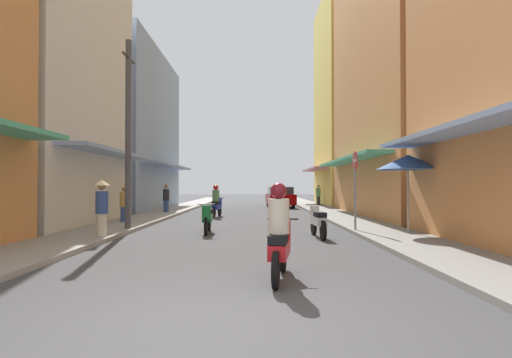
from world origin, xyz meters
TOP-DOWN VIEW (x-y plane):
  - ground_plane at (0.00, 19.15)m, footprint 101.84×101.84m
  - sidewalk_left at (-4.54, 19.15)m, footprint 2.01×54.29m
  - sidewalk_right at (4.54, 19.15)m, footprint 2.01×54.29m
  - building_left_mid at (-8.54, 11.66)m, footprint 7.05×8.26m
  - building_left_far at (-8.53, 22.34)m, footprint 7.05×11.59m
  - building_right_mid at (8.54, 16.32)m, footprint 7.05×12.33m
  - building_right_far at (8.54, 27.63)m, footprint 7.05×8.45m
  - motorbike_white at (2.32, 7.98)m, footprint 0.55×1.81m
  - motorbike_black at (2.47, 31.79)m, footprint 0.74×1.74m
  - motorbike_red at (0.88, 2.45)m, footprint 0.57×1.80m
  - motorbike_blue at (-1.44, 16.07)m, footprint 0.56×1.80m
  - motorbike_green at (-1.07, 9.10)m, footprint 0.55×1.81m
  - parked_car at (2.20, 25.09)m, footprint 1.98×4.19m
  - pedestrian_foreground at (-4.32, 17.94)m, footprint 0.34×0.34m
  - pedestrian_midway at (-3.84, 7.36)m, footprint 0.44×0.44m
  - pedestrian_far at (5.10, 26.44)m, footprint 0.34×0.34m
  - pedestrian_crossing at (-4.71, 12.07)m, footprint 0.44×0.44m
  - vendor_umbrella at (5.09, 8.23)m, footprint 1.91×1.91m
  - utility_pole at (-3.78, 9.53)m, footprint 0.20×1.20m
  - street_sign_no_entry at (3.68, 9.04)m, footprint 0.07×0.60m

SIDE VIEW (x-z plane):
  - ground_plane at x=0.00m, z-range 0.00..0.00m
  - sidewalk_left at x=-4.54m, z-range 0.00..0.12m
  - sidewalk_right at x=4.54m, z-range 0.00..0.12m
  - motorbike_white at x=2.32m, z-range 0.02..0.99m
  - motorbike_green at x=-1.07m, z-range 0.02..0.99m
  - motorbike_black at x=2.47m, z-range -0.09..1.49m
  - motorbike_red at x=0.88m, z-range -0.09..1.49m
  - motorbike_blue at x=-1.44m, z-range -0.09..1.49m
  - parked_car at x=2.20m, z-range 0.01..1.46m
  - pedestrian_foreground at x=-4.32m, z-range 0.00..1.60m
  - pedestrian_far at x=5.10m, z-range 0.00..1.62m
  - pedestrian_crossing at x=-4.71m, z-range 0.10..1.71m
  - pedestrian_midway at x=-3.84m, z-range 0.11..1.81m
  - street_sign_no_entry at x=3.68m, z-range 0.39..3.04m
  - vendor_umbrella at x=5.09m, z-range 1.01..3.48m
  - utility_pole at x=-3.78m, z-range 0.08..6.49m
  - building_left_far at x=-8.53m, z-range 0.00..10.05m
  - building_right_far at x=8.54m, z-range -0.01..15.91m
  - building_left_mid at x=-8.54m, z-range -0.01..16.51m
  - building_right_mid at x=8.54m, z-range -0.01..17.95m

